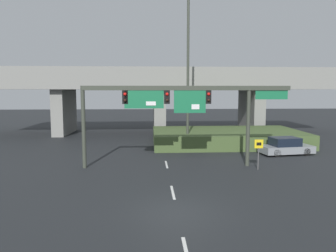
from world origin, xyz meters
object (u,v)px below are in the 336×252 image
Objects in this scene: signal_gantry at (179,102)px; parked_sedan_near_right at (286,147)px; highway_light_pole_near at (188,59)px; speed_limit_sign at (259,150)px.

parked_sedan_near_right is (9.54, 3.99, -4.01)m from signal_gantry.
signal_gantry is 8.32m from highway_light_pole_near.
speed_limit_sign is at bearing -136.85° from parked_sedan_near_right.
parked_sedan_near_right is at bearing -22.50° from highway_light_pole_near.
speed_limit_sign is (5.37, -1.25, -3.27)m from signal_gantry.
highway_light_pole_near is at bearing 149.14° from parked_sedan_near_right.
highway_light_pole_near reaches higher than parked_sedan_near_right.
highway_light_pole_near reaches higher than signal_gantry.
parked_sedan_near_right is (4.16, 5.24, -0.74)m from speed_limit_sign.
signal_gantry is 11.09m from parked_sedan_near_right.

